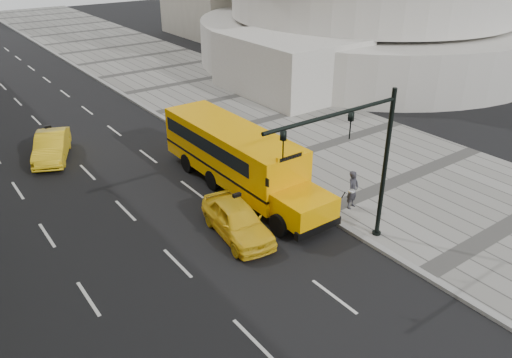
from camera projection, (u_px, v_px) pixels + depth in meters
ground at (146, 204)px, 23.37m from camera, size 140.00×140.00×0.00m
sidewalk_museum at (331, 144)px, 29.69m from camera, size 12.00×140.00×0.15m
curb_museum at (249, 170)px, 26.51m from camera, size 0.30×140.00×0.15m
school_bus at (235, 153)px, 24.32m from camera, size 2.96×11.56×3.19m
taxi_near at (237, 220)px, 20.69m from camera, size 2.33×4.54×1.48m
taxi_far at (52, 146)px, 27.69m from camera, size 3.21×4.74×1.48m
pedestrian at (353, 190)px, 22.42m from camera, size 0.74×0.57×1.81m
traffic_signal at (362, 156)px, 18.31m from camera, size 6.18×0.36×6.40m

